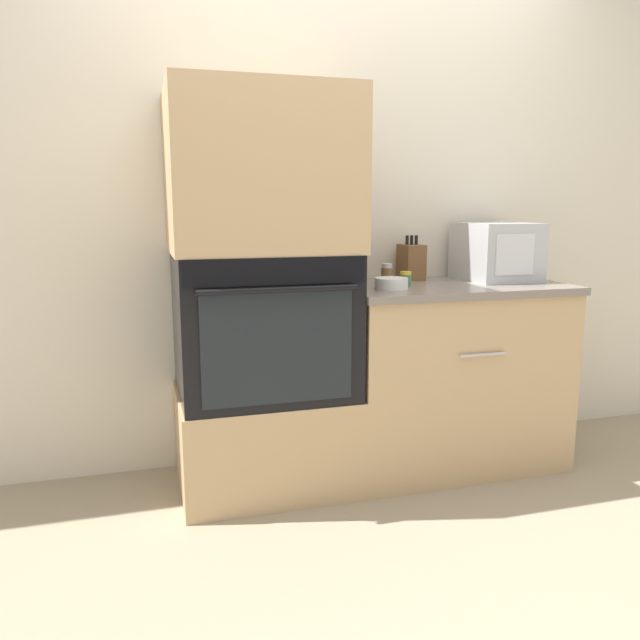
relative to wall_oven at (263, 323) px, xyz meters
name	(u,v)px	position (x,y,z in m)	size (l,w,h in m)	color
ground_plane	(367,501)	(0.38, -0.30, -0.74)	(12.00, 12.00, 0.00)	gray
wall_back	(325,205)	(0.38, 0.33, 0.51)	(8.00, 0.05, 2.50)	beige
oven_cabinet_base	(265,438)	(0.00, 0.00, -0.53)	(0.76, 0.60, 0.43)	tan
wall_oven	(263,323)	(0.00, 0.00, 0.00)	(0.74, 0.64, 0.62)	black
oven_cabinet_upper	(261,172)	(0.00, 0.00, 0.64)	(0.76, 0.60, 0.67)	tan
counter_unit	(447,374)	(0.90, 0.00, -0.30)	(1.06, 0.63, 0.89)	tan
microwave	(496,251)	(1.19, 0.08, 0.28)	(0.32, 0.38, 0.28)	#B2B5BA
knife_block	(411,262)	(0.79, 0.20, 0.23)	(0.10, 0.15, 0.22)	brown
bowl	(391,283)	(0.56, -0.09, 0.17)	(0.15, 0.15, 0.05)	white
condiment_jar_near	(387,273)	(0.62, 0.12, 0.19)	(0.05, 0.05, 0.09)	brown
condiment_jar_mid	(406,279)	(0.66, -0.02, 0.18)	(0.05, 0.05, 0.07)	#427047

